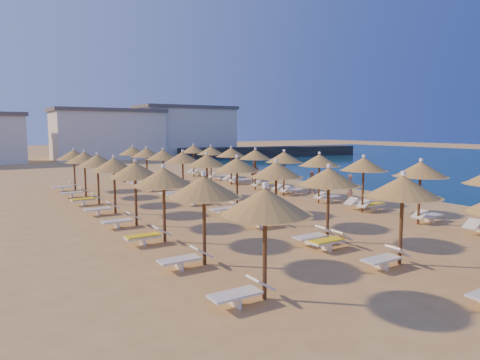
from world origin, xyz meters
TOP-DOWN VIEW (x-y plane):
  - ground at (0.00, 0.00)m, footprint 220.00×220.00m
  - jetty at (27.38, 38.37)m, footprint 30.25×8.87m
  - hotel_blocks at (2.49, 46.08)m, footprint 47.05×9.23m
  - parasol_row_east at (3.46, 0.85)m, footprint 2.48×36.12m
  - parasol_row_west at (-2.27, 0.85)m, footprint 2.48×36.12m
  - parasol_row_inland at (-7.71, 2.53)m, footprint 2.48×26.03m
  - loungers at (-1.09, 1.10)m, footprint 14.30×35.12m
  - beachgoer_c at (5.01, 10.08)m, footprint 1.12×1.08m
  - beachgoer_b at (5.61, 3.82)m, footprint 0.88×0.94m
  - beachgoer_a at (5.52, 0.36)m, footprint 0.53×0.68m

SIDE VIEW (x-z plane):
  - ground at x=0.00m, z-range 0.00..0.00m
  - loungers at x=-1.09m, z-range 0.01..0.67m
  - jetty at x=27.38m, z-range 0.00..1.50m
  - beachgoer_b at x=5.61m, z-range 0.00..1.54m
  - beachgoer_a at x=5.52m, z-range 0.00..1.67m
  - beachgoer_c at x=5.01m, z-range 0.00..1.87m
  - parasol_row_inland at x=-7.71m, z-range 0.99..4.06m
  - parasol_row_east at x=3.46m, z-range 0.99..4.06m
  - parasol_row_west at x=-2.27m, z-range 0.99..4.06m
  - hotel_blocks at x=2.49m, z-range -0.35..7.75m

